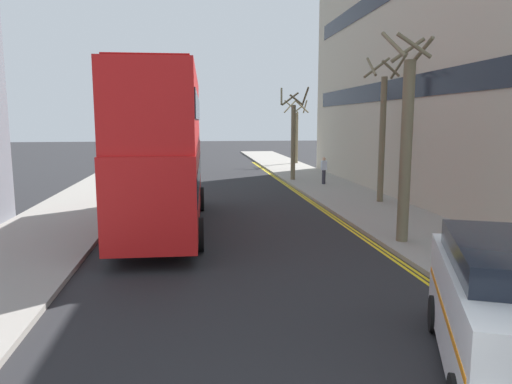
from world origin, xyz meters
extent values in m
cube|color=gray|center=(6.50, 16.00, 0.07)|extent=(4.00, 80.00, 0.14)
cube|color=gray|center=(-6.50, 16.00, 0.07)|extent=(4.00, 80.00, 0.14)
cube|color=yellow|center=(4.40, 14.00, 0.00)|extent=(0.10, 56.00, 0.01)
cube|color=yellow|center=(4.24, 14.00, 0.00)|extent=(0.10, 56.00, 0.01)
cube|color=red|center=(-2.41, 14.43, 1.74)|extent=(2.76, 10.86, 2.60)
cube|color=red|center=(-2.41, 14.43, 4.29)|extent=(2.71, 10.64, 2.50)
cube|color=black|center=(-2.41, 14.43, 2.04)|extent=(2.78, 10.43, 0.84)
cube|color=black|center=(-2.41, 14.43, 4.39)|extent=(2.77, 10.21, 0.80)
cube|color=yellow|center=(-2.28, 19.81, 3.29)|extent=(2.00, 0.11, 0.44)
cube|color=maroon|center=(-2.41, 14.43, 5.59)|extent=(2.49, 9.77, 0.10)
cylinder|color=black|center=(-3.58, 17.81, 0.52)|extent=(0.33, 1.05, 1.04)
cylinder|color=black|center=(-1.08, 17.75, 0.52)|extent=(0.33, 1.05, 1.04)
cylinder|color=black|center=(-3.74, 11.11, 0.52)|extent=(0.33, 1.05, 1.04)
cylinder|color=black|center=(-1.24, 11.05, 0.52)|extent=(0.33, 1.05, 1.04)
cube|color=white|center=(3.37, 3.18, 0.94)|extent=(3.56, 5.07, 1.50)
cube|color=black|center=(3.43, 3.32, 1.74)|extent=(2.75, 3.48, 0.76)
cube|color=orange|center=(3.37, 3.18, 0.99)|extent=(3.43, 4.73, 0.10)
cylinder|color=black|center=(3.10, 4.87, 0.34)|extent=(0.46, 0.71, 0.68)
cylinder|color=#2D2D38|center=(6.43, 24.66, 0.56)|extent=(0.22, 0.22, 0.85)
cube|color=silver|center=(6.43, 24.66, 1.27)|extent=(0.34, 0.22, 0.56)
sphere|color=tan|center=(6.43, 24.66, 1.66)|extent=(0.20, 0.20, 0.20)
cylinder|color=#6B6047|center=(5.04, 27.09, 2.53)|extent=(0.29, 0.29, 4.79)
cylinder|color=#6B6047|center=(5.79, 27.10, 5.45)|extent=(0.15, 1.55, 1.13)
cylinder|color=#6B6047|center=(4.93, 27.65, 5.33)|extent=(1.19, 0.35, 0.89)
cylinder|color=#6B6047|center=(4.28, 27.23, 5.47)|extent=(0.40, 1.59, 1.17)
cylinder|color=#6B6047|center=(5.12, 26.66, 5.23)|extent=(0.92, 0.28, 0.69)
cylinder|color=#6B6047|center=(7.84, 38.93, 2.39)|extent=(0.30, 0.30, 4.50)
cylinder|color=#6B6047|center=(8.59, 38.90, 5.16)|extent=(0.18, 1.54, 1.13)
cylinder|color=#6B6047|center=(8.08, 39.31, 4.95)|extent=(0.87, 0.59, 0.71)
cylinder|color=#6B6047|center=(7.36, 39.55, 5.19)|extent=(1.35, 1.10, 1.19)
cylinder|color=#6B6047|center=(7.25, 38.45, 5.17)|extent=(1.06, 1.30, 1.14)
cylinder|color=#6B6047|center=(8.16, 38.27, 5.15)|extent=(1.41, 0.75, 1.10)
cylinder|color=#6B6047|center=(5.19, 10.95, 2.95)|extent=(0.36, 0.36, 5.62)
cylinder|color=#6B6047|center=(5.62, 11.03, 6.07)|extent=(0.30, 0.94, 0.70)
cylinder|color=#6B6047|center=(5.32, 11.42, 6.10)|extent=(1.03, 0.37, 0.77)
cylinder|color=#6B6047|center=(4.60, 10.83, 6.18)|extent=(0.36, 1.25, 0.93)
cylinder|color=#6B6047|center=(5.07, 10.46, 6.11)|extent=(1.05, 0.38, 0.78)
cylinder|color=#6B6047|center=(7.38, 18.21, 3.03)|extent=(0.28, 0.28, 5.79)
cylinder|color=#6B6047|center=(8.07, 18.27, 6.41)|extent=(0.24, 1.43, 1.05)
cylinder|color=#6B6047|center=(7.26, 18.87, 6.40)|extent=(1.38, 0.38, 1.02)
cylinder|color=#6B6047|center=(6.76, 18.24, 6.37)|extent=(0.18, 1.31, 0.96)
cylinder|color=#6B6047|center=(7.48, 17.76, 6.25)|extent=(0.98, 0.31, 0.73)
cube|color=#B2A893|center=(13.50, 20.24, 7.18)|extent=(10.00, 28.00, 14.37)
cube|color=black|center=(8.48, 20.24, 5.46)|extent=(0.04, 24.64, 1.00)
camera|label=1|loc=(-1.37, -3.13, 3.94)|focal=33.43mm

